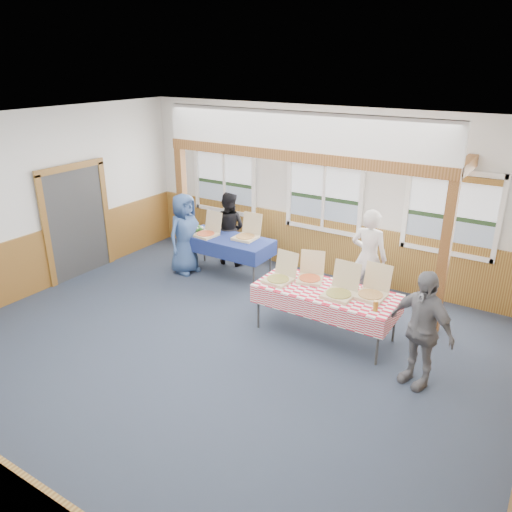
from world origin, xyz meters
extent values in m
plane|color=#272D3F|center=(0.00, 0.00, 0.00)|extent=(8.00, 8.00, 0.00)
plane|color=white|center=(0.00, 0.00, 3.20)|extent=(8.00, 8.00, 0.00)
plane|color=silver|center=(0.00, 3.50, 1.60)|extent=(8.00, 0.00, 8.00)
plane|color=silver|center=(-4.00, 0.00, 1.60)|extent=(0.00, 8.00, 8.00)
cube|color=brown|center=(0.00, 3.48, 0.55)|extent=(7.98, 0.05, 1.10)
cube|color=brown|center=(-3.98, 0.00, 0.55)|extent=(0.05, 6.98, 1.10)
cube|color=#363636|center=(-3.96, 0.90, 1.05)|extent=(0.06, 1.30, 2.10)
cube|color=white|center=(-2.30, 3.44, 0.91)|extent=(1.52, 0.05, 0.08)
cube|color=white|center=(-2.30, 3.44, 2.29)|extent=(1.52, 0.05, 0.08)
cube|color=white|center=(-3.04, 3.44, 1.60)|extent=(0.08, 0.05, 1.46)
cube|color=white|center=(-1.56, 3.44, 1.60)|extent=(0.08, 0.05, 1.46)
cube|color=white|center=(-2.30, 3.44, 1.60)|extent=(0.05, 0.05, 1.30)
cube|color=gray|center=(-2.30, 3.48, 1.21)|extent=(1.40, 0.02, 0.52)
cube|color=#1C3219|center=(-2.30, 3.48, 1.51)|extent=(1.40, 0.02, 0.08)
cube|color=silver|center=(-2.30, 3.48, 1.90)|extent=(1.40, 0.02, 0.70)
cube|color=brown|center=(-2.30, 3.42, 2.19)|extent=(1.40, 0.07, 0.10)
cube|color=white|center=(0.00, 3.44, 0.91)|extent=(1.52, 0.05, 0.08)
cube|color=white|center=(0.00, 3.44, 2.29)|extent=(1.52, 0.05, 0.08)
cube|color=white|center=(-0.74, 3.44, 1.60)|extent=(0.08, 0.05, 1.46)
cube|color=white|center=(0.74, 3.44, 1.60)|extent=(0.08, 0.05, 1.46)
cube|color=white|center=(0.00, 3.44, 1.60)|extent=(0.05, 0.05, 1.30)
cube|color=gray|center=(0.00, 3.48, 1.21)|extent=(1.40, 0.02, 0.52)
cube|color=#1C3219|center=(0.00, 3.48, 1.51)|extent=(1.40, 0.02, 0.08)
cube|color=silver|center=(0.00, 3.48, 1.90)|extent=(1.40, 0.02, 0.70)
cube|color=brown|center=(0.00, 3.42, 2.19)|extent=(1.40, 0.07, 0.10)
cube|color=white|center=(2.30, 3.44, 0.91)|extent=(1.52, 0.05, 0.08)
cube|color=white|center=(2.30, 3.44, 2.29)|extent=(1.52, 0.05, 0.08)
cube|color=white|center=(1.56, 3.44, 1.60)|extent=(0.08, 0.05, 1.46)
cube|color=white|center=(3.04, 3.44, 1.60)|extent=(0.08, 0.05, 1.46)
cube|color=white|center=(2.30, 3.44, 1.60)|extent=(0.05, 0.05, 1.30)
cube|color=gray|center=(2.30, 3.48, 1.21)|extent=(1.40, 0.02, 0.52)
cube|color=#1C3219|center=(2.30, 3.48, 1.51)|extent=(1.40, 0.02, 0.08)
cube|color=silver|center=(2.30, 3.48, 1.90)|extent=(1.40, 0.02, 0.70)
cube|color=brown|center=(2.30, 3.42, 2.19)|extent=(1.40, 0.07, 0.10)
cube|color=brown|center=(-2.50, 2.30, 1.20)|extent=(0.15, 0.15, 2.40)
cube|color=brown|center=(2.50, 2.30, 1.20)|extent=(0.15, 0.15, 2.40)
cube|color=brown|center=(0.00, 2.30, 2.49)|extent=(5.15, 0.18, 0.18)
cylinder|color=#363636|center=(-2.33, 2.11, 0.36)|extent=(0.04, 0.04, 0.73)
cylinder|color=#363636|center=(-2.33, 2.71, 0.36)|extent=(0.04, 0.04, 0.73)
cylinder|color=#363636|center=(-0.72, 2.11, 0.36)|extent=(0.04, 0.04, 0.73)
cylinder|color=#363636|center=(-0.72, 2.71, 0.36)|extent=(0.04, 0.04, 0.73)
cube|color=#363636|center=(-1.52, 2.41, 0.73)|extent=(1.86, 1.13, 0.03)
cube|color=navy|center=(-1.52, 2.41, 0.75)|extent=(1.93, 1.21, 0.01)
cube|color=navy|center=(-1.52, 2.02, 0.61)|extent=(1.73, 0.46, 0.28)
cube|color=navy|center=(-1.52, 2.80, 0.61)|extent=(1.73, 0.46, 0.28)
cylinder|color=#363636|center=(0.13, 0.93, 0.36)|extent=(0.04, 0.04, 0.73)
cylinder|color=#363636|center=(0.13, 1.67, 0.36)|extent=(0.04, 0.04, 0.73)
cylinder|color=#363636|center=(2.06, 0.93, 0.36)|extent=(0.04, 0.04, 0.73)
cylinder|color=#363636|center=(2.06, 1.67, 0.36)|extent=(0.04, 0.04, 0.73)
cube|color=#363636|center=(1.09, 1.30, 0.73)|extent=(2.20, 1.37, 0.03)
cube|color=red|center=(1.09, 1.30, 0.75)|extent=(2.28, 1.44, 0.01)
cube|color=red|center=(1.09, 0.84, 0.61)|extent=(2.04, 0.57, 0.28)
cube|color=red|center=(1.09, 1.76, 0.61)|extent=(2.04, 0.57, 0.28)
cube|color=beige|center=(-1.92, 2.26, 0.78)|extent=(0.43, 0.43, 0.04)
cylinder|color=orange|center=(-1.92, 2.26, 0.81)|extent=(0.38, 0.38, 0.01)
cube|color=beige|center=(-1.90, 2.50, 1.00)|extent=(0.40, 0.13, 0.39)
cube|color=beige|center=(-1.17, 2.53, 0.78)|extent=(0.42, 0.42, 0.05)
cylinder|color=tan|center=(-1.17, 2.53, 0.81)|extent=(0.37, 0.37, 0.01)
cube|color=beige|center=(-1.18, 2.78, 1.01)|extent=(0.41, 0.11, 0.40)
cube|color=beige|center=(0.34, 1.16, 0.78)|extent=(0.42, 0.42, 0.04)
cylinder|color=#C07D3C|center=(0.34, 1.16, 0.81)|extent=(0.37, 0.37, 0.01)
cube|color=beige|center=(0.36, 1.39, 0.99)|extent=(0.39, 0.13, 0.38)
cube|color=beige|center=(0.74, 1.45, 0.78)|extent=(0.47, 0.47, 0.04)
cylinder|color=orange|center=(0.74, 1.45, 0.81)|extent=(0.42, 0.42, 0.01)
cube|color=beige|center=(0.67, 1.67, 0.99)|extent=(0.39, 0.20, 0.37)
cube|color=beige|center=(1.34, 1.18, 0.78)|extent=(0.43, 0.43, 0.05)
cylinder|color=#C07D3C|center=(1.34, 1.18, 0.81)|extent=(0.37, 0.37, 0.01)
cube|color=beige|center=(1.35, 1.43, 1.01)|extent=(0.42, 0.11, 0.41)
cube|color=beige|center=(1.74, 1.40, 0.78)|extent=(0.41, 0.41, 0.05)
cylinder|color=tan|center=(1.74, 1.40, 0.81)|extent=(0.36, 0.36, 0.01)
cube|color=beige|center=(1.75, 1.64, 1.00)|extent=(0.40, 0.11, 0.39)
cylinder|color=black|center=(-2.27, 2.41, 0.77)|extent=(0.39, 0.39, 0.03)
cylinder|color=silver|center=(-2.27, 2.41, 0.80)|extent=(0.09, 0.09, 0.04)
sphere|color=#38772D|center=(-2.16, 2.41, 0.80)|extent=(0.09, 0.09, 0.09)
sphere|color=silver|center=(-2.20, 2.50, 0.80)|extent=(0.09, 0.09, 0.09)
sphere|color=#38772D|center=(-2.30, 2.52, 0.80)|extent=(0.09, 0.09, 0.09)
sphere|color=silver|center=(-2.37, 2.46, 0.80)|extent=(0.09, 0.09, 0.09)
sphere|color=#38772D|center=(-2.37, 2.37, 0.80)|extent=(0.09, 0.09, 0.09)
sphere|color=silver|center=(-2.30, 2.31, 0.80)|extent=(0.09, 0.09, 0.09)
sphere|color=#38772D|center=(-2.20, 2.33, 0.80)|extent=(0.09, 0.09, 0.09)
cylinder|color=#A86E1C|center=(1.94, 1.05, 0.83)|extent=(0.07, 0.07, 0.15)
imported|color=silver|center=(1.24, 2.65, 0.85)|extent=(0.62, 0.41, 1.70)
imported|color=black|center=(-1.84, 2.91, 0.75)|extent=(0.80, 0.66, 1.50)
imported|color=#334F81|center=(-2.27, 2.05, 0.80)|extent=(0.58, 0.83, 1.60)
imported|color=slate|center=(2.62, 0.82, 0.80)|extent=(1.01, 0.72, 1.59)
camera|label=1|loc=(3.81, -4.94, 3.97)|focal=35.00mm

